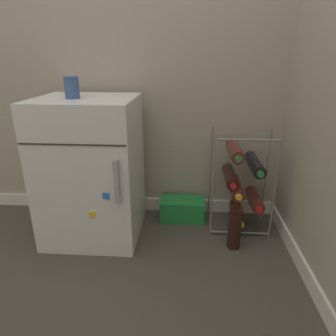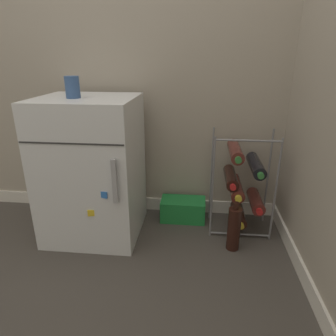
{
  "view_description": "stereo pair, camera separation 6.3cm",
  "coord_description": "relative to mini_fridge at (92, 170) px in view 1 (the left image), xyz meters",
  "views": [
    {
      "loc": [
        0.25,
        -1.37,
        1.06
      ],
      "look_at": [
        0.13,
        0.32,
        0.42
      ],
      "focal_mm": 32.0,
      "sensor_mm": 36.0,
      "label": 1
    },
    {
      "loc": [
        0.31,
        -1.37,
        1.06
      ],
      "look_at": [
        0.13,
        0.32,
        0.42
      ],
      "focal_mm": 32.0,
      "sensor_mm": 36.0,
      "label": 2
    }
  ],
  "objects": [
    {
      "name": "ground_plane",
      "position": [
        0.32,
        -0.26,
        -0.42
      ],
      "size": [
        14.0,
        14.0,
        0.0
      ],
      "primitive_type": "plane",
      "color": "#423D38"
    },
    {
      "name": "wall_back",
      "position": [
        0.32,
        0.35,
        0.82
      ],
      "size": [
        6.72,
        0.07,
        2.5
      ],
      "color": "#9E9384",
      "rests_on": "ground_plane"
    },
    {
      "name": "mini_fridge",
      "position": [
        0.0,
        0.0,
        0.0
      ],
      "size": [
        0.55,
        0.54,
        0.85
      ],
      "color": "silver",
      "rests_on": "ground_plane"
    },
    {
      "name": "wine_rack",
      "position": [
        0.91,
        0.12,
        -0.1
      ],
      "size": [
        0.38,
        0.33,
        0.64
      ],
      "color": "slate",
      "rests_on": "ground_plane"
    },
    {
      "name": "soda_box",
      "position": [
        0.54,
        0.19,
        -0.35
      ],
      "size": [
        0.3,
        0.17,
        0.15
      ],
      "color": "#1E7F38",
      "rests_on": "ground_plane"
    },
    {
      "name": "fridge_top_cup",
      "position": [
        -0.05,
        -0.04,
        0.48
      ],
      "size": [
        0.08,
        0.08,
        0.11
      ],
      "color": "#335184",
      "rests_on": "mini_fridge"
    },
    {
      "name": "loose_bottle_floor",
      "position": [
        0.85,
        -0.11,
        -0.29
      ],
      "size": [
        0.08,
        0.08,
        0.3
      ],
      "color": "black",
      "rests_on": "ground_plane"
    }
  ]
}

